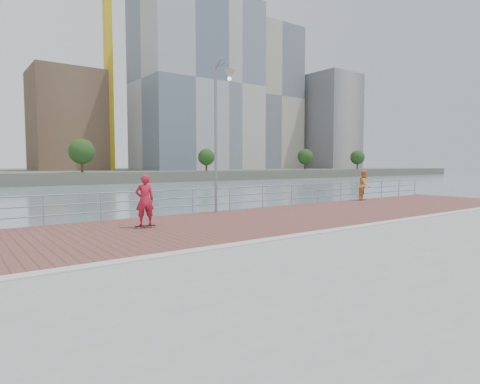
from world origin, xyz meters
TOP-DOWN VIEW (x-y plane):
  - water at (0.00, 0.00)m, footprint 400.00×400.00m
  - seawall at (0.00, -5.00)m, footprint 40.00×24.00m
  - brick_lane at (0.00, 3.60)m, footprint 40.00×6.80m
  - curb at (0.00, 0.00)m, footprint 40.00×0.40m
  - guardrail at (0.00, 7.00)m, footprint 39.06×0.06m
  - street_lamp at (1.96, 6.02)m, footprint 0.48×1.39m
  - skateboard at (-2.40, 4.31)m, footprint 0.72×0.31m
  - skateboarder at (-2.40, 4.31)m, footprint 0.71×0.54m
  - bystander at (12.72, 6.38)m, footprint 1.08×0.95m
  - tower_crane at (27.36, 104.00)m, footprint 47.00×2.00m
  - skyline at (29.81, 104.51)m, footprint 233.00×41.00m
  - shoreline_trees at (19.19, 77.00)m, footprint 169.78×5.20m

SIDE VIEW (x-z plane):
  - water at x=0.00m, z-range -2.00..-2.00m
  - seawall at x=0.00m, z-range -2.00..0.00m
  - brick_lane at x=0.00m, z-range 0.00..0.02m
  - curb at x=0.00m, z-range 0.00..0.06m
  - skateboard at x=-2.40m, z-range 0.04..0.12m
  - guardrail at x=0.00m, z-range 0.13..1.25m
  - bystander at x=12.72m, z-range 0.02..1.87m
  - skateboarder at x=-2.40m, z-range 0.10..1.87m
  - shoreline_trees at x=19.19m, z-range 0.99..7.92m
  - street_lamp at x=1.96m, z-range 1.38..7.92m
  - skyline at x=29.81m, z-range -4.97..51.60m
  - tower_crane at x=27.36m, z-range 8.15..58.85m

